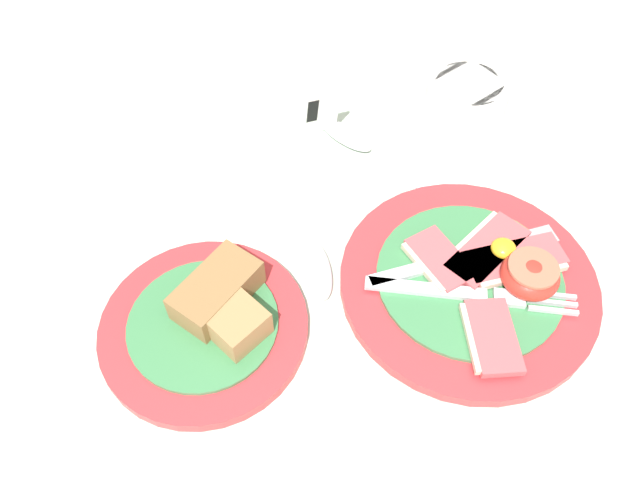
{
  "coord_description": "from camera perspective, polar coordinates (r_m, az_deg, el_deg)",
  "views": [
    {
      "loc": [
        -0.12,
        -0.25,
        0.48
      ],
      "look_at": [
        -0.02,
        0.09,
        0.02
      ],
      "focal_mm": 35.0,
      "sensor_mm": 36.0,
      "label": 1
    }
  ],
  "objects": [
    {
      "name": "ground_plane",
      "position": [
        0.55,
        4.9,
        -8.17
      ],
      "size": [
        3.0,
        3.0,
        0.0
      ],
      "primitive_type": "plane",
      "color": "#B7CCB7"
    },
    {
      "name": "breakfast_plate",
      "position": [
        0.59,
        14.06,
        -3.47
      ],
      "size": [
        0.23,
        0.23,
        0.04
      ],
      "color": "red",
      "rests_on": "ground_plane"
    },
    {
      "name": "bread_plate",
      "position": [
        0.55,
        -10.13,
        -7.28
      ],
      "size": [
        0.18,
        0.18,
        0.04
      ],
      "color": "red",
      "rests_on": "ground_plane"
    },
    {
      "name": "sugar_cup",
      "position": [
        0.72,
        13.12,
        12.21
      ],
      "size": [
        0.09,
        0.09,
        0.06
      ],
      "color": "white",
      "rests_on": "ground_plane"
    },
    {
      "name": "number_card",
      "position": [
        0.69,
        -1.04,
        12.18
      ],
      "size": [
        0.06,
        0.05,
        0.07
      ],
      "rotation": [
        0.0,
        0.0,
        0.05
      ],
      "color": "white",
      "rests_on": "ground_plane"
    },
    {
      "name": "teaspoon_by_saucer",
      "position": [
        0.69,
        4.11,
        8.42
      ],
      "size": [
        0.12,
        0.17,
        0.01
      ],
      "rotation": [
        0.0,
        0.0,
        2.12
      ],
      "color": "silver",
      "rests_on": "ground_plane"
    },
    {
      "name": "teaspoon_near_cup",
      "position": [
        0.6,
        -0.73,
        -0.6
      ],
      "size": [
        0.04,
        0.19,
        0.01
      ],
      "rotation": [
        0.0,
        0.0,
        4.62
      ],
      "color": "silver",
      "rests_on": "ground_plane"
    }
  ]
}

